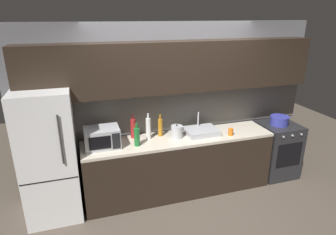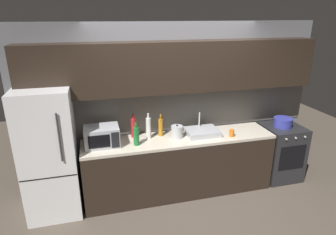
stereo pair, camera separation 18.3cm
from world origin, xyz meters
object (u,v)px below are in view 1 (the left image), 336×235
(wine_bottle_amber, at_px, (160,127))
(wine_bottle_green, at_px, (137,137))
(microwave, at_px, (102,138))
(cooking_pot, at_px, (279,120))
(mug_orange, at_px, (231,132))
(oven_range, at_px, (277,149))
(wine_bottle_red, at_px, (133,128))
(refrigerator, at_px, (49,156))
(wine_bottle_white, at_px, (148,128))
(kettle, at_px, (177,132))

(wine_bottle_amber, bearing_deg, wine_bottle_green, -149.62)
(microwave, height_order, cooking_pot, microwave)
(mug_orange, bearing_deg, wine_bottle_green, 177.23)
(oven_range, distance_m, cooking_pot, 0.52)
(microwave, relative_size, wine_bottle_red, 1.30)
(oven_range, relative_size, wine_bottle_red, 2.55)
(refrigerator, height_order, wine_bottle_green, refrigerator)
(wine_bottle_amber, relative_size, wine_bottle_white, 0.87)
(refrigerator, xyz_separation_m, kettle, (1.74, 0.01, 0.12))
(wine_bottle_white, distance_m, wine_bottle_red, 0.22)
(wine_bottle_green, height_order, mug_orange, wine_bottle_green)
(wine_bottle_red, bearing_deg, kettle, -17.53)
(microwave, relative_size, mug_orange, 4.29)
(wine_bottle_amber, relative_size, wine_bottle_red, 0.93)
(mug_orange, height_order, cooking_pot, cooking_pot)
(kettle, xyz_separation_m, wine_bottle_red, (-0.60, 0.19, 0.06))
(kettle, distance_m, wine_bottle_white, 0.42)
(oven_range, height_order, wine_bottle_green, wine_bottle_green)
(wine_bottle_red, bearing_deg, wine_bottle_green, -91.00)
(refrigerator, bearing_deg, microwave, 1.55)
(wine_bottle_green, bearing_deg, kettle, 9.09)
(cooking_pot, bearing_deg, wine_bottle_amber, 175.77)
(cooking_pot, bearing_deg, microwave, 179.63)
(wine_bottle_white, bearing_deg, microwave, -173.22)
(kettle, relative_size, wine_bottle_green, 0.64)
(oven_range, bearing_deg, wine_bottle_white, 177.43)
(oven_range, xyz_separation_m, mug_orange, (-0.99, -0.15, 0.50))
(mug_orange, bearing_deg, microwave, 174.68)
(wine_bottle_white, bearing_deg, wine_bottle_green, -138.11)
(refrigerator, height_order, wine_bottle_red, refrigerator)
(wine_bottle_white, distance_m, wine_bottle_green, 0.27)
(wine_bottle_white, bearing_deg, wine_bottle_amber, 14.29)
(kettle, bearing_deg, wine_bottle_red, 162.47)
(wine_bottle_red, distance_m, wine_bottle_green, 0.29)
(wine_bottle_white, distance_m, cooking_pot, 2.16)
(kettle, xyz_separation_m, wine_bottle_white, (-0.40, 0.09, 0.07))
(wine_bottle_white, bearing_deg, oven_range, -2.57)
(oven_range, xyz_separation_m, kettle, (-1.78, 0.01, 0.54))
(microwave, xyz_separation_m, wine_bottle_amber, (0.85, 0.13, 0.00))
(kettle, relative_size, cooking_pot, 0.71)
(wine_bottle_amber, bearing_deg, cooking_pot, -4.23)
(oven_range, bearing_deg, kettle, 179.62)
(kettle, height_order, wine_bottle_white, wine_bottle_white)
(wine_bottle_red, xyz_separation_m, wine_bottle_green, (-0.00, -0.29, -0.01))
(wine_bottle_amber, bearing_deg, wine_bottle_white, -165.71)
(wine_bottle_white, height_order, mug_orange, wine_bottle_white)
(microwave, relative_size, wine_bottle_white, 1.21)
(wine_bottle_green, bearing_deg, microwave, 167.00)
(mug_orange, bearing_deg, wine_bottle_red, 165.70)
(wine_bottle_red, bearing_deg, wine_bottle_amber, -7.99)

